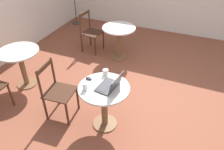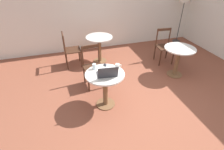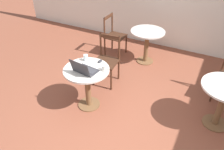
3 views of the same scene
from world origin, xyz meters
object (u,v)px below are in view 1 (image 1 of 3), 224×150
cafe_table_mid (119,35)px  laptop (110,85)px  chair_mid_back (91,32)px  mug (106,72)px  drinking_glass (85,87)px  chair_near_back (57,91)px  cafe_table_far (20,60)px  mouse (89,78)px  cafe_table_near (104,97)px

cafe_table_mid → laptop: size_ratio=1.95×
chair_mid_back → laptop: (-2.09, -1.40, 0.33)m
cafe_table_mid → chair_mid_back: bearing=84.2°
laptop → mug: laptop is taller
mug → drinking_glass: bearing=164.6°
mug → drinking_glass: drinking_glass is taller
chair_near_back → drinking_glass: 0.67m
chair_mid_back → laptop: laptop is taller
laptop → drinking_glass: size_ratio=3.55×
cafe_table_far → chair_near_back: size_ratio=0.80×
chair_mid_back → mouse: 2.29m
cafe_table_near → cafe_table_mid: bearing=15.4°
cafe_table_mid → chair_mid_back: 0.77m
chair_mid_back → mug: (-1.83, -1.22, 0.33)m
mug → cafe_table_far: bearing=87.7°
cafe_table_mid → mug: (-1.75, -0.46, 0.24)m
cafe_table_mid → cafe_table_far: bearing=142.1°
cafe_table_near → cafe_table_mid: 2.11m
laptop → cafe_table_near: bearing=105.1°
chair_near_back → drinking_glass: (-0.08, -0.57, 0.34)m
chair_mid_back → chair_near_back: bearing=-166.3°
chair_near_back → mug: 0.84m
cafe_table_near → cafe_table_far: 1.90m
cafe_table_near → mug: (0.28, 0.10, 0.24)m
laptop → mouse: (0.06, 0.37, -0.03)m
chair_near_back → mug: size_ratio=7.55×
cafe_table_mid → mouse: 1.98m
cafe_table_mid → mug: bearing=-165.2°
cafe_table_far → mug: bearing=-92.3°
cafe_table_mid → chair_near_back: size_ratio=0.80×
chair_mid_back → mug: 2.22m
mouse → mug: size_ratio=0.80×
chair_near_back → laptop: size_ratio=2.44×
mouse → drinking_glass: 0.25m
cafe_table_mid → drinking_glass: size_ratio=6.91×
cafe_table_near → mug: bearing=19.1°
cafe_table_near → chair_near_back: chair_near_back is taller
cafe_table_mid → mouse: mouse is taller
chair_near_back → mug: bearing=-63.2°
mouse → drinking_glass: bearing=-163.7°
drinking_glass → cafe_table_mid: bearing=9.0°
chair_mid_back → cafe_table_mid: bearing=-95.8°
laptop → chair_near_back: bearing=95.8°
laptop → mug: (0.26, 0.18, 0.00)m
mug → drinking_glass: (-0.43, 0.12, 0.01)m
cafe_table_mid → cafe_table_near: bearing=-164.6°
mouse → chair_near_back: bearing=106.8°
cafe_table_near → drinking_glass: (-0.15, 0.22, 0.25)m
cafe_table_far → drinking_glass: (-0.50, -1.65, 0.25)m
cafe_table_mid → chair_mid_back: (0.08, 0.76, -0.09)m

